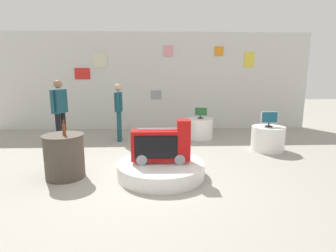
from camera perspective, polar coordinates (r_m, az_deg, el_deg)
The scene contains 12 objects.
ground_plane at distance 5.07m, azimuth -4.01°, elevation -10.98°, with size 30.00×30.00×0.00m, color #9E998E.
back_wall_display at distance 9.29m, azimuth -3.34°, elevation 9.36°, with size 10.68×0.13×3.24m.
main_display_pedestal at distance 5.12m, azimuth -1.51°, elevation -9.14°, with size 1.63×1.63×0.27m, color white.
novelty_firetruck_tv at distance 4.97m, azimuth -1.29°, elevation -4.15°, with size 1.08×0.35×0.81m.
display_pedestal_left_rear at distance 7.18m, azimuth 20.36°, elevation -2.50°, with size 0.81×0.81×0.60m, color white.
tv_on_left_rear at distance 7.08m, azimuth 20.65°, elevation 1.51°, with size 0.41×0.19×0.38m.
display_pedestal_center_rear at distance 8.02m, azimuth 6.82°, elevation -0.50°, with size 0.74×0.74×0.60m, color white.
tv_on_center_rear at distance 7.94m, azimuth 6.91°, elevation 2.90°, with size 0.38×0.17×0.33m.
side_table_round at distance 5.32m, azimuth -21.07°, elevation -5.91°, with size 0.73×0.73×0.81m.
bottle_on_side_table at distance 5.14m, azimuth -21.13°, elevation -0.61°, with size 0.06×0.06×0.28m.
shopper_browsing_near_truck at distance 7.12m, azimuth -21.94°, elevation 3.25°, with size 0.31×0.54×1.75m.
shopper_browsing_rear at distance 7.71m, azimuth -10.40°, elevation 3.79°, with size 0.23×0.56×1.62m.
Camera 1 is at (0.16, -4.70, 1.90)m, focal length 28.81 mm.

